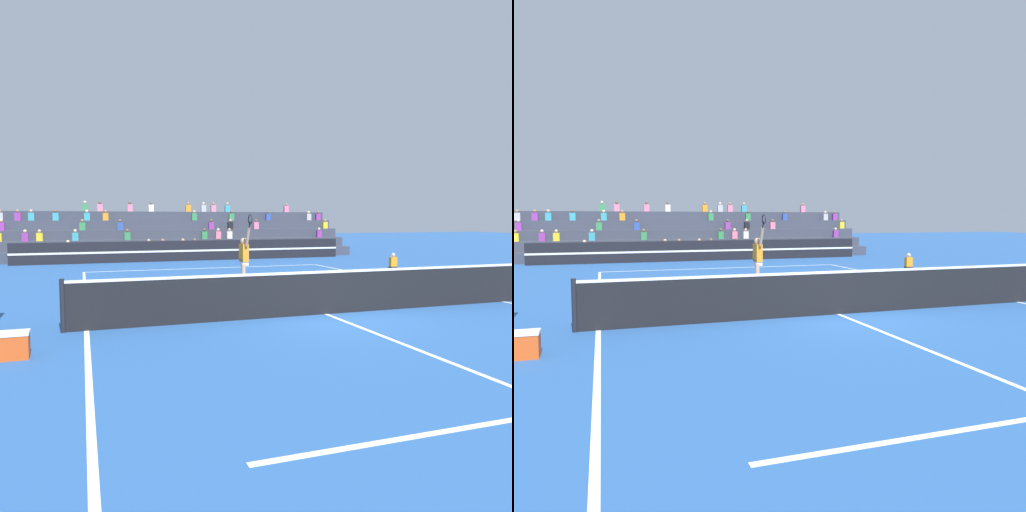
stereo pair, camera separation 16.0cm
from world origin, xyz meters
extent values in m
plane|color=#285699|center=(0.00, 0.00, 0.00)|extent=(120.00, 120.00, 0.00)
cube|color=white|center=(0.00, 11.90, 0.00)|extent=(11.00, 0.10, 0.01)
cube|color=white|center=(-5.50, 0.00, 0.00)|extent=(0.10, 23.80, 0.01)
cube|color=white|center=(5.50, 0.00, 0.00)|extent=(0.10, 23.80, 0.01)
cube|color=white|center=(0.00, 6.43, 0.00)|extent=(8.25, 0.10, 0.01)
cube|color=white|center=(0.00, 0.00, 0.00)|extent=(0.10, 12.85, 0.01)
cylinder|color=black|center=(-5.95, 0.00, 0.55)|extent=(0.10, 0.10, 1.10)
cube|color=black|center=(0.00, 0.00, 0.50)|extent=(11.90, 0.02, 1.00)
cube|color=white|center=(0.00, 0.00, 1.03)|extent=(11.90, 0.04, 0.06)
cube|color=black|center=(0.00, 16.31, 0.55)|extent=(18.00, 0.24, 1.10)
cube|color=white|center=(0.00, 16.18, 0.55)|extent=(18.00, 0.02, 0.10)
cube|color=#383D4C|center=(0.00, 17.59, 0.28)|extent=(20.97, 0.95, 0.55)
cube|color=silver|center=(-0.12, 17.42, 0.77)|extent=(0.32, 0.22, 0.44)
sphere|color=tan|center=(-0.12, 17.42, 1.09)|extent=(0.18, 0.18, 0.18)
cube|color=pink|center=(2.07, 17.42, 0.77)|extent=(0.32, 0.22, 0.44)
sphere|color=brown|center=(2.07, 17.42, 1.09)|extent=(0.18, 0.18, 0.18)
cube|color=black|center=(-6.25, 17.42, 0.77)|extent=(0.32, 0.22, 0.44)
sphere|color=beige|center=(-6.25, 17.42, 1.09)|extent=(0.18, 0.18, 0.18)
cube|color=purple|center=(0.56, 17.42, 0.77)|extent=(0.32, 0.22, 0.44)
sphere|color=brown|center=(0.56, 17.42, 1.09)|extent=(0.18, 0.18, 0.18)
cube|color=teal|center=(-2.04, 17.42, 0.77)|extent=(0.32, 0.22, 0.44)
sphere|color=tan|center=(-2.04, 17.42, 1.09)|extent=(0.18, 0.18, 0.18)
cube|color=#338C4C|center=(-1.26, 17.42, 0.77)|extent=(0.32, 0.22, 0.44)
sphere|color=#9E7051|center=(-1.26, 17.42, 1.09)|extent=(0.18, 0.18, 0.18)
cube|color=#383D4C|center=(0.00, 18.54, 0.55)|extent=(20.97, 0.95, 1.10)
cube|color=teal|center=(-5.89, 18.37, 1.32)|extent=(0.32, 0.22, 0.44)
sphere|color=beige|center=(-5.89, 18.37, 1.64)|extent=(0.18, 0.18, 0.18)
cube|color=silver|center=(2.91, 18.37, 1.32)|extent=(0.32, 0.22, 0.44)
sphere|color=tan|center=(2.91, 18.37, 1.64)|extent=(0.18, 0.18, 0.18)
cube|color=purple|center=(8.93, 18.37, 1.32)|extent=(0.32, 0.22, 0.44)
sphere|color=beige|center=(8.93, 18.37, 1.64)|extent=(0.18, 0.18, 0.18)
cube|color=#338C4C|center=(1.36, 18.37, 1.32)|extent=(0.32, 0.22, 0.44)
sphere|color=brown|center=(1.36, 18.37, 1.64)|extent=(0.18, 0.18, 0.18)
cube|color=#338C4C|center=(-3.11, 18.37, 1.32)|extent=(0.32, 0.22, 0.44)
sphere|color=brown|center=(-3.11, 18.37, 1.64)|extent=(0.18, 0.18, 0.18)
cube|color=yellow|center=(-7.70, 18.37, 1.32)|extent=(0.32, 0.22, 0.44)
sphere|color=tan|center=(-7.70, 18.37, 1.64)|extent=(0.18, 0.18, 0.18)
cube|color=pink|center=(2.21, 18.37, 1.32)|extent=(0.32, 0.22, 0.44)
sphere|color=beige|center=(2.21, 18.37, 1.64)|extent=(0.18, 0.18, 0.18)
cube|color=purple|center=(-8.40, 18.37, 1.32)|extent=(0.32, 0.22, 0.44)
sphere|color=beige|center=(-8.40, 18.37, 1.64)|extent=(0.18, 0.18, 0.18)
cube|color=#383D4C|center=(0.00, 19.49, 0.83)|extent=(20.97, 0.95, 1.65)
cube|color=purple|center=(2.02, 19.32, 1.87)|extent=(0.32, 0.22, 0.44)
sphere|color=brown|center=(2.02, 19.32, 2.19)|extent=(0.18, 0.18, 0.18)
cube|color=pink|center=(4.95, 19.32, 1.87)|extent=(0.32, 0.22, 0.44)
sphere|color=brown|center=(4.95, 19.32, 2.19)|extent=(0.18, 0.18, 0.18)
cube|color=#2D4CA5|center=(-3.43, 19.32, 1.87)|extent=(0.32, 0.22, 0.44)
sphere|color=brown|center=(-3.43, 19.32, 2.19)|extent=(0.18, 0.18, 0.18)
cube|color=purple|center=(-9.65, 19.32, 1.87)|extent=(0.32, 0.22, 0.44)
sphere|color=tan|center=(-9.65, 19.32, 2.19)|extent=(0.18, 0.18, 0.18)
cube|color=yellow|center=(9.85, 19.32, 1.87)|extent=(0.32, 0.22, 0.44)
sphere|color=#9E7051|center=(9.85, 19.32, 2.19)|extent=(0.18, 0.18, 0.18)
cube|color=black|center=(3.25, 19.32, 1.87)|extent=(0.32, 0.22, 0.44)
sphere|color=tan|center=(3.25, 19.32, 2.19)|extent=(0.18, 0.18, 0.18)
cube|color=#338C4C|center=(-5.51, 19.32, 1.87)|extent=(0.32, 0.22, 0.44)
sphere|color=#9E7051|center=(-5.51, 19.32, 2.19)|extent=(0.18, 0.18, 0.18)
cube|color=#383D4C|center=(0.00, 20.44, 1.10)|extent=(20.97, 0.95, 2.20)
cube|color=#338C4C|center=(1.16, 20.27, 2.42)|extent=(0.32, 0.22, 0.44)
sphere|color=tan|center=(1.16, 20.27, 2.74)|extent=(0.18, 0.18, 0.18)
cube|color=purple|center=(-8.94, 20.27, 2.42)|extent=(0.32, 0.22, 0.44)
sphere|color=#9E7051|center=(-8.94, 20.27, 2.74)|extent=(0.18, 0.18, 0.18)
cube|color=#338C4C|center=(3.60, 20.27, 2.42)|extent=(0.32, 0.22, 0.44)
sphere|color=brown|center=(3.60, 20.27, 2.74)|extent=(0.18, 0.18, 0.18)
cube|color=teal|center=(-6.95, 20.27, 2.42)|extent=(0.32, 0.22, 0.44)
sphere|color=brown|center=(-6.95, 20.27, 2.74)|extent=(0.18, 0.18, 0.18)
cube|color=#2D4CA5|center=(6.13, 20.27, 2.42)|extent=(0.32, 0.22, 0.44)
sphere|color=brown|center=(6.13, 20.27, 2.74)|extent=(0.18, 0.18, 0.18)
cube|color=#B2B2B7|center=(9.08, 20.27, 2.42)|extent=(0.32, 0.22, 0.44)
sphere|color=beige|center=(9.08, 20.27, 2.74)|extent=(0.18, 0.18, 0.18)
cube|color=purple|center=(9.79, 20.27, 2.42)|extent=(0.32, 0.22, 0.44)
sphere|color=brown|center=(9.79, 20.27, 2.74)|extent=(0.18, 0.18, 0.18)
cube|color=orange|center=(-4.19, 20.27, 2.42)|extent=(0.32, 0.22, 0.44)
sphere|color=#9E7051|center=(-4.19, 20.27, 2.74)|extent=(0.18, 0.18, 0.18)
cube|color=teal|center=(-5.24, 20.27, 2.42)|extent=(0.32, 0.22, 0.44)
sphere|color=beige|center=(-5.24, 20.27, 2.74)|extent=(0.18, 0.18, 0.18)
cube|color=teal|center=(-8.23, 20.27, 2.42)|extent=(0.32, 0.22, 0.44)
sphere|color=tan|center=(-8.23, 20.27, 2.74)|extent=(0.18, 0.18, 0.18)
cube|color=#B2B2B7|center=(-9.83, 20.27, 2.42)|extent=(0.32, 0.22, 0.44)
sphere|color=#9E7051|center=(-9.83, 20.27, 2.74)|extent=(0.18, 0.18, 0.18)
cube|color=#383D4C|center=(0.00, 21.39, 1.38)|extent=(20.97, 0.95, 2.75)
cube|color=silver|center=(-1.39, 21.22, 2.97)|extent=(0.32, 0.22, 0.44)
sphere|color=brown|center=(-1.39, 21.22, 3.29)|extent=(0.18, 0.18, 0.18)
cube|color=pink|center=(7.82, 21.22, 2.97)|extent=(0.32, 0.22, 0.44)
sphere|color=#9E7051|center=(7.82, 21.22, 3.29)|extent=(0.18, 0.18, 0.18)
cube|color=orange|center=(0.98, 21.22, 2.97)|extent=(0.32, 0.22, 0.44)
sphere|color=#9E7051|center=(0.98, 21.22, 3.29)|extent=(0.18, 0.18, 0.18)
cube|color=#338C4C|center=(-5.32, 21.22, 2.97)|extent=(0.32, 0.22, 0.44)
sphere|color=beige|center=(-5.32, 21.22, 3.29)|extent=(0.18, 0.18, 0.18)
cube|color=pink|center=(2.65, 21.22, 2.97)|extent=(0.32, 0.22, 0.44)
sphere|color=#9E7051|center=(2.65, 21.22, 3.29)|extent=(0.18, 0.18, 0.18)
cube|color=teal|center=(3.61, 21.22, 2.97)|extent=(0.32, 0.22, 0.44)
sphere|color=tan|center=(3.61, 21.22, 3.29)|extent=(0.18, 0.18, 0.18)
cube|color=pink|center=(-4.47, 21.22, 2.97)|extent=(0.32, 0.22, 0.44)
sphere|color=brown|center=(-4.47, 21.22, 3.29)|extent=(0.18, 0.18, 0.18)
cube|color=#B2B2B7|center=(1.99, 21.22, 2.97)|extent=(0.32, 0.22, 0.44)
sphere|color=beige|center=(1.99, 21.22, 3.29)|extent=(0.18, 0.18, 0.18)
cube|color=pink|center=(-2.68, 21.22, 2.97)|extent=(0.32, 0.22, 0.44)
sphere|color=brown|center=(-2.68, 21.22, 3.29)|extent=(0.18, 0.18, 0.18)
cube|color=black|center=(6.98, 7.37, 0.06)|extent=(0.28, 0.36, 0.12)
cube|color=black|center=(6.98, 7.37, 0.18)|extent=(0.28, 0.24, 0.18)
cube|color=orange|center=(6.98, 7.37, 0.47)|extent=(0.30, 0.18, 0.40)
sphere|color=beige|center=(6.98, 7.37, 0.76)|extent=(0.17, 0.17, 0.17)
cylinder|color=tan|center=(-0.73, 4.27, 0.45)|extent=(0.14, 0.14, 0.90)
cylinder|color=tan|center=(-0.80, 4.04, 0.45)|extent=(0.14, 0.14, 0.90)
cube|color=white|center=(-0.75, 4.17, 0.94)|extent=(0.22, 0.33, 0.20)
cube|color=orange|center=(-0.75, 4.17, 1.24)|extent=(0.22, 0.37, 0.56)
sphere|color=tan|center=(-0.75, 4.17, 1.60)|extent=(0.22, 0.22, 0.22)
cube|color=white|center=(-0.69, 4.27, 0.04)|extent=(0.27, 0.14, 0.09)
cube|color=white|center=(-0.76, 4.05, 0.04)|extent=(0.27, 0.14, 0.09)
cylinder|color=tan|center=(-0.76, 4.41, 1.18)|extent=(0.09, 0.09, 0.56)
cylinder|color=tan|center=(-0.72, 3.85, 1.74)|extent=(0.11, 0.30, 0.59)
cylinder|color=black|center=(-0.71, 3.71, 2.12)|extent=(0.04, 0.11, 0.22)
torus|color=black|center=(-0.71, 3.65, 2.29)|extent=(0.06, 0.40, 0.40)
sphere|color=#C6DB33|center=(2.99, 3.66, 0.03)|extent=(0.07, 0.07, 0.07)
cube|color=#D84C19|center=(-6.65, -1.75, 0.20)|extent=(0.48, 0.36, 0.40)
cube|color=white|center=(-6.65, -1.75, 0.43)|extent=(0.50, 0.38, 0.05)
camera|label=1|loc=(-5.54, -10.71, 2.31)|focal=35.00mm
camera|label=2|loc=(-5.39, -10.76, 2.31)|focal=35.00mm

